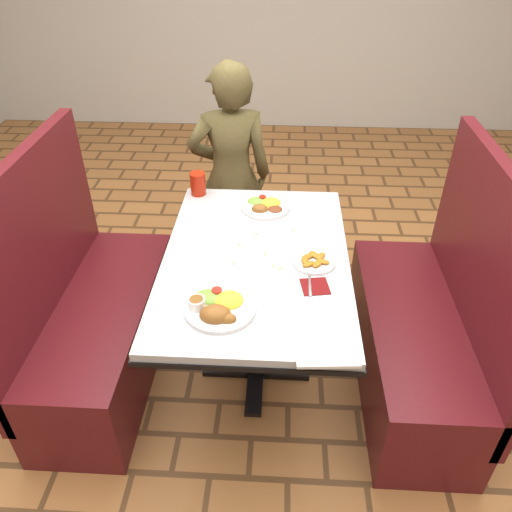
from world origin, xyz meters
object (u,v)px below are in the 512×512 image
(near_dinner_plate, at_px, (218,304))
(plantain_plate, at_px, (314,261))
(booth_bench_right, at_px, (423,333))
(booth_bench_left, at_px, (94,320))
(red_tumbler, at_px, (198,184))
(diner_person, at_px, (231,177))
(far_dinner_plate, at_px, (266,204))
(dining_table, at_px, (256,274))

(near_dinner_plate, relative_size, plantain_plate, 1.49)
(booth_bench_right, bearing_deg, booth_bench_left, 180.00)
(booth_bench_right, distance_m, red_tumbler, 1.34)
(plantain_plate, bearing_deg, booth_bench_left, 177.99)
(red_tumbler, bearing_deg, diner_person, 69.67)
(diner_person, bearing_deg, far_dinner_plate, 103.82)
(red_tumbler, bearing_deg, near_dinner_plate, -76.80)
(red_tumbler, bearing_deg, booth_bench_left, -130.64)
(booth_bench_right, distance_m, near_dinner_plate, 1.08)
(dining_table, bearing_deg, booth_bench_right, 0.00)
(dining_table, xyz_separation_m, near_dinner_plate, (-0.12, -0.36, 0.13))
(plantain_plate, height_order, red_tumbler, red_tumbler)
(far_dinner_plate, height_order, plantain_plate, far_dinner_plate)
(booth_bench_left, relative_size, plantain_plate, 6.56)
(plantain_plate, bearing_deg, red_tumbler, 134.97)
(dining_table, distance_m, diner_person, 0.92)
(dining_table, height_order, booth_bench_left, booth_bench_left)
(near_dinner_plate, bearing_deg, red_tumbler, 103.20)
(booth_bench_left, bearing_deg, dining_table, 0.00)
(dining_table, bearing_deg, red_tumbler, 121.43)
(dining_table, height_order, near_dinner_plate, near_dinner_plate)
(diner_person, distance_m, far_dinner_plate, 0.54)
(far_dinner_plate, bearing_deg, red_tumbler, 160.41)
(near_dinner_plate, bearing_deg, far_dinner_plate, 79.34)
(dining_table, relative_size, plantain_plate, 6.63)
(near_dinner_plate, distance_m, far_dinner_plate, 0.79)
(far_dinner_plate, xyz_separation_m, red_tumbler, (-0.36, 0.13, 0.04))
(booth_bench_left, xyz_separation_m, booth_bench_right, (1.60, 0.00, 0.00))
(diner_person, xyz_separation_m, near_dinner_plate, (0.08, -1.26, 0.11))
(booth_bench_left, distance_m, red_tumbler, 0.86)
(booth_bench_left, height_order, far_dinner_plate, booth_bench_left)
(near_dinner_plate, relative_size, red_tumbler, 2.30)
(booth_bench_left, height_order, booth_bench_right, same)
(booth_bench_right, relative_size, near_dinner_plate, 4.40)
(booth_bench_right, xyz_separation_m, plantain_plate, (-0.55, -0.04, 0.43))
(booth_bench_right, xyz_separation_m, far_dinner_plate, (-0.77, 0.42, 0.44))
(booth_bench_left, distance_m, near_dinner_plate, 0.89)
(diner_person, bearing_deg, dining_table, 91.50)
(booth_bench_right, bearing_deg, diner_person, 137.89)
(booth_bench_left, bearing_deg, far_dinner_plate, 26.82)
(diner_person, height_order, red_tumbler, diner_person)
(near_dinner_plate, height_order, far_dinner_plate, near_dinner_plate)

